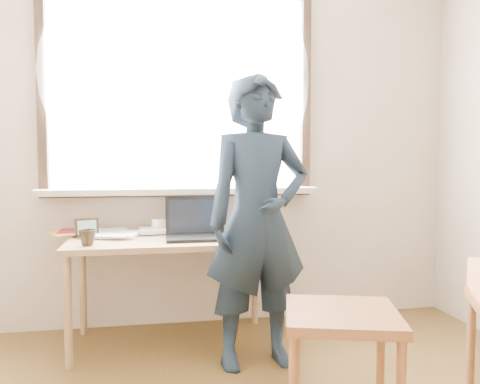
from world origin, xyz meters
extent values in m
cube|color=#BEAD99|center=(0.00, 2.00, 1.30)|extent=(3.50, 0.02, 2.60)
cube|color=white|center=(-0.20, 1.99, 1.60)|extent=(1.70, 0.01, 1.30)
cube|color=black|center=(-0.20, 1.97, 0.92)|extent=(1.82, 0.06, 0.06)
cube|color=black|center=(-1.08, 1.97, 1.60)|extent=(0.06, 0.06, 1.30)
cube|color=black|center=(0.68, 1.97, 1.60)|extent=(0.06, 0.06, 1.30)
cube|color=#BEAD99|center=(-0.20, 1.90, 0.93)|extent=(1.85, 0.20, 0.04)
cube|color=white|center=(-0.20, 1.91, 1.70)|extent=(1.95, 0.02, 1.65)
cube|color=olive|center=(-0.27, 1.63, 0.64)|extent=(1.23, 0.62, 0.04)
cylinder|color=olive|center=(-0.84, 1.37, 0.31)|extent=(0.04, 0.04, 0.63)
cylinder|color=olive|center=(-0.84, 1.89, 0.31)|extent=(0.04, 0.04, 0.63)
cylinder|color=olive|center=(0.30, 1.37, 0.31)|extent=(0.04, 0.04, 0.63)
cylinder|color=olive|center=(0.30, 1.89, 0.31)|extent=(0.04, 0.04, 0.63)
cube|color=black|center=(-0.13, 1.55, 0.67)|extent=(0.36, 0.26, 0.02)
cube|color=black|center=(-0.13, 1.68, 0.79)|extent=(0.36, 0.08, 0.24)
cube|color=black|center=(-0.13, 1.68, 0.79)|extent=(0.32, 0.06, 0.20)
cube|color=black|center=(-0.13, 1.54, 0.67)|extent=(0.32, 0.15, 0.00)
imported|color=white|center=(-0.34, 1.86, 0.71)|extent=(0.16, 0.16, 0.09)
imported|color=black|center=(-0.75, 1.45, 0.70)|extent=(0.13, 0.13, 0.09)
ellipsoid|color=black|center=(0.16, 1.53, 0.68)|extent=(0.08, 0.06, 0.03)
cube|color=white|center=(-0.64, 1.75, 0.66)|extent=(0.30, 0.25, 0.01)
cube|color=white|center=(-0.70, 1.71, 0.68)|extent=(0.30, 0.30, 0.02)
cube|color=white|center=(-0.53, 1.83, 0.68)|extent=(0.36, 0.33, 0.01)
cube|color=white|center=(-0.92, 1.89, 0.68)|extent=(0.31, 0.32, 0.02)
cube|color=white|center=(-0.89, 1.92, 0.68)|extent=(0.30, 0.30, 0.01)
cube|color=gold|center=(-0.66, 1.91, 0.69)|extent=(0.34, 0.30, 0.01)
imported|color=white|center=(-0.74, 1.80, 0.67)|extent=(0.28, 0.33, 0.03)
imported|color=white|center=(0.15, 1.88, 0.67)|extent=(0.28, 0.28, 0.02)
cube|color=black|center=(-0.79, 1.73, 0.72)|extent=(0.14, 0.06, 0.11)
cube|color=#456C30|center=(-0.79, 1.73, 0.72)|extent=(0.11, 0.04, 0.08)
cube|color=brown|center=(0.42, 0.63, 0.47)|extent=(0.58, 0.57, 0.04)
cylinder|color=brown|center=(0.27, 0.87, 0.22)|extent=(0.04, 0.04, 0.44)
cylinder|color=brown|center=(0.67, 0.76, 0.22)|extent=(0.04, 0.04, 0.44)
cylinder|color=brown|center=(1.19, 0.82, 0.23)|extent=(0.04, 0.04, 0.46)
imported|color=black|center=(0.18, 1.26, 0.80)|extent=(0.63, 0.45, 1.60)
camera|label=1|loc=(-0.37, -1.24, 1.13)|focal=35.00mm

